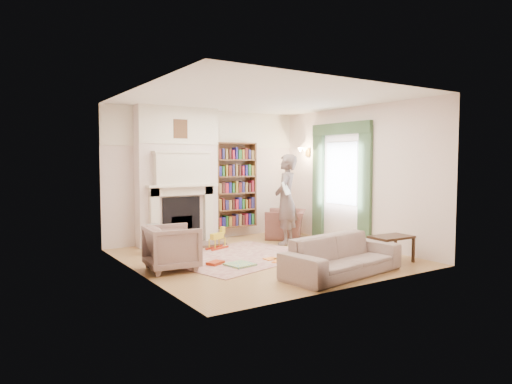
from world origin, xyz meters
TOP-DOWN VIEW (x-y plane):
  - floor at (0.00, 0.00)m, footprint 4.50×4.50m
  - ceiling at (0.00, 0.00)m, footprint 4.50×4.50m
  - wall_back at (0.00, 2.25)m, footprint 4.50×0.00m
  - wall_front at (0.00, -2.25)m, footprint 4.50×0.00m
  - wall_left at (-2.25, 0.00)m, footprint 0.00×4.50m
  - wall_right at (2.25, 0.00)m, footprint 0.00×4.50m
  - fireplace at (-0.75, 2.05)m, footprint 1.70×0.58m
  - bookcase at (0.65, 2.12)m, footprint 1.00×0.24m
  - window at (2.23, 0.40)m, footprint 0.02×0.90m
  - curtain_left at (2.20, -0.30)m, footprint 0.07×0.32m
  - curtain_right at (2.20, 1.10)m, footprint 0.07×0.32m
  - pelmet at (2.19, 0.40)m, footprint 0.09×1.70m
  - wall_sconce at (2.03, 1.50)m, footprint 0.20×0.24m
  - rug at (-0.37, 0.26)m, footprint 2.96×2.55m
  - armchair_reading at (1.54, 1.41)m, footprint 1.26×1.27m
  - armchair_left at (-1.73, -0.00)m, footprint 0.85×0.83m
  - sofa at (0.30, -1.68)m, footprint 2.09×1.05m
  - man_reading at (1.09, 0.81)m, footprint 0.80×0.77m
  - newspaper at (0.94, 0.61)m, footprint 0.37×0.33m
  - coffee_table at (1.59, -1.50)m, footprint 0.72×0.48m
  - paraffin_heater at (-1.55, 1.36)m, footprint 0.26×0.26m
  - rocking_horse at (-0.36, 1.09)m, footprint 0.52×0.35m
  - board_game at (-0.71, -0.36)m, footprint 0.46×0.46m
  - game_box_lid at (-1.01, -0.08)m, footprint 0.33×0.29m
  - comic_annuals at (0.14, -0.36)m, footprint 0.80×0.48m

SIDE VIEW (x-z plane):
  - floor at x=0.00m, z-range 0.00..0.00m
  - rug at x=-0.37m, z-range 0.00..0.01m
  - comic_annuals at x=0.14m, z-range 0.01..0.03m
  - board_game at x=-0.71m, z-range 0.01..0.04m
  - game_box_lid at x=-1.01m, z-range 0.01..0.06m
  - rocking_horse at x=-0.36m, z-range 0.00..0.42m
  - coffee_table at x=1.59m, z-range 0.00..0.45m
  - paraffin_heater at x=-1.55m, z-range 0.00..0.55m
  - sofa at x=0.30m, z-range 0.00..0.58m
  - armchair_reading at x=1.54m, z-range 0.00..0.62m
  - armchair_left at x=-1.73m, z-range 0.00..0.71m
  - man_reading at x=1.09m, z-range 0.00..1.85m
  - newspaper at x=0.94m, z-range 1.04..1.30m
  - bookcase at x=0.65m, z-range 0.25..2.10m
  - curtain_left at x=2.20m, z-range 0.00..2.40m
  - curtain_right at x=2.20m, z-range 0.00..2.40m
  - fireplace at x=-0.75m, z-range -0.01..2.79m
  - wall_back at x=0.00m, z-range -0.85..3.65m
  - wall_front at x=0.00m, z-range -0.85..3.65m
  - wall_left at x=-2.25m, z-range -0.85..3.65m
  - wall_right at x=2.25m, z-range -0.85..3.65m
  - window at x=2.23m, z-range 0.80..2.10m
  - wall_sconce at x=2.03m, z-range 1.78..2.02m
  - pelmet at x=2.19m, z-range 2.26..2.50m
  - ceiling at x=0.00m, z-range 2.80..2.80m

